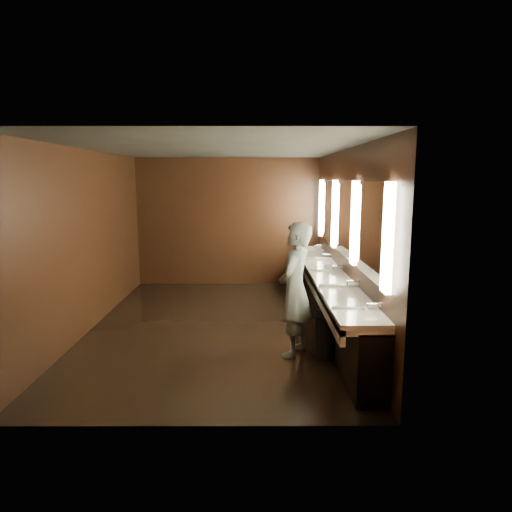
% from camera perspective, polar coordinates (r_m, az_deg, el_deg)
% --- Properties ---
extents(floor, '(6.00, 6.00, 0.00)m').
position_cam_1_polar(floor, '(7.46, -4.79, -8.75)').
color(floor, black).
rests_on(floor, ground).
extents(ceiling, '(4.00, 6.00, 0.02)m').
position_cam_1_polar(ceiling, '(7.09, -5.11, 13.24)').
color(ceiling, '#2D2D2B').
rests_on(ceiling, wall_back).
extents(wall_back, '(4.00, 0.02, 2.80)m').
position_cam_1_polar(wall_back, '(10.12, -3.54, 4.25)').
color(wall_back, black).
rests_on(wall_back, floor).
extents(wall_front, '(4.00, 0.02, 2.80)m').
position_cam_1_polar(wall_front, '(4.21, -8.33, -3.56)').
color(wall_front, black).
rests_on(wall_front, floor).
extents(wall_left, '(0.02, 6.00, 2.80)m').
position_cam_1_polar(wall_left, '(7.58, -20.20, 1.84)').
color(wall_left, black).
rests_on(wall_left, floor).
extents(wall_right, '(0.02, 6.00, 2.80)m').
position_cam_1_polar(wall_right, '(7.25, 11.01, 1.94)').
color(wall_right, black).
rests_on(wall_right, floor).
extents(sink_counter, '(0.55, 5.40, 1.01)m').
position_cam_1_polar(sink_counter, '(7.39, 9.20, -5.02)').
color(sink_counter, black).
rests_on(sink_counter, floor).
extents(mirror_band, '(0.06, 5.03, 1.15)m').
position_cam_1_polar(mirror_band, '(7.21, 10.95, 4.69)').
color(mirror_band, '#FFF5C8').
rests_on(mirror_band, wall_right).
extents(person, '(0.66, 0.77, 1.79)m').
position_cam_1_polar(person, '(6.09, 4.89, -4.22)').
color(person, '#96D2E0').
rests_on(person, floor).
extents(trash_bin, '(0.39, 0.39, 0.57)m').
position_cam_1_polar(trash_bin, '(6.25, 8.99, -9.79)').
color(trash_bin, black).
rests_on(trash_bin, floor).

